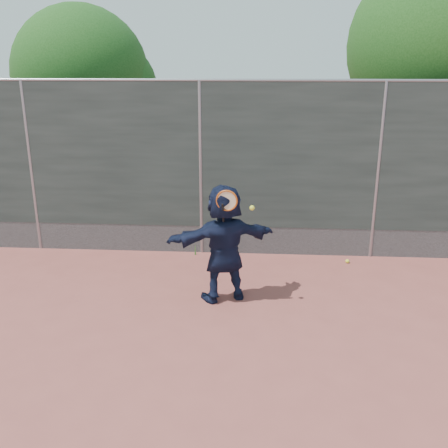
{
  "coord_description": "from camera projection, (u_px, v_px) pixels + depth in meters",
  "views": [
    {
      "loc": [
        0.97,
        -4.9,
        3.26
      ],
      "look_at": [
        0.53,
        1.67,
        1.13
      ],
      "focal_mm": 40.0,
      "sensor_mm": 36.0,
      "label": 1
    }
  ],
  "objects": [
    {
      "name": "ground",
      "position": [
        168.0,
        361.0,
        5.72
      ],
      "size": [
        80.0,
        80.0,
        0.0
      ],
      "primitive_type": "plane",
      "color": "#9E4C42",
      "rests_on": "ground"
    },
    {
      "name": "player",
      "position": [
        224.0,
        243.0,
        7.01
      ],
      "size": [
        1.65,
        1.04,
        1.7
      ],
      "primitive_type": "imported",
      "rotation": [
        0.0,
        0.0,
        3.51
      ],
      "color": "#131A35",
      "rests_on": "ground"
    },
    {
      "name": "ball_ground",
      "position": [
        347.0,
        261.0,
        8.53
      ],
      "size": [
        0.07,
        0.07,
        0.07
      ],
      "primitive_type": "sphere",
      "color": "#F4FA37",
      "rests_on": "ground"
    },
    {
      "name": "fence",
      "position": [
        201.0,
        166.0,
        8.56
      ],
      "size": [
        20.0,
        0.06,
        3.03
      ],
      "color": "#38423D",
      "rests_on": "ground"
    },
    {
      "name": "swing_action",
      "position": [
        229.0,
        203.0,
        6.62
      ],
      "size": [
        0.52,
        0.13,
        0.51
      ],
      "color": "#C25012",
      "rests_on": "ground"
    },
    {
      "name": "tree_right",
      "position": [
        448.0,
        51.0,
        9.81
      ],
      "size": [
        3.78,
        3.6,
        5.39
      ],
      "color": "#382314",
      "rests_on": "ground"
    },
    {
      "name": "tree_left",
      "position": [
        89.0,
        78.0,
        11.22
      ],
      "size": [
        3.15,
        3.0,
        4.53
      ],
      "color": "#382314",
      "rests_on": "ground"
    },
    {
      "name": "weed_clump",
      "position": [
        217.0,
        248.0,
        8.87
      ],
      "size": [
        0.68,
        0.07,
        0.3
      ],
      "color": "#387226",
      "rests_on": "ground"
    }
  ]
}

